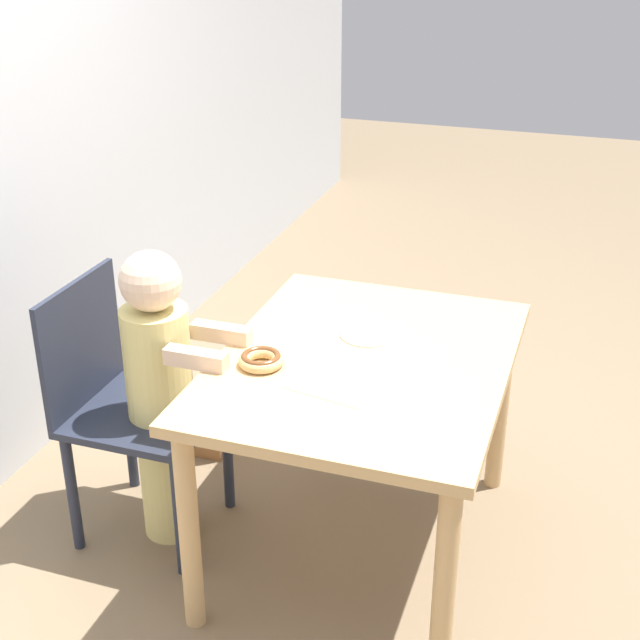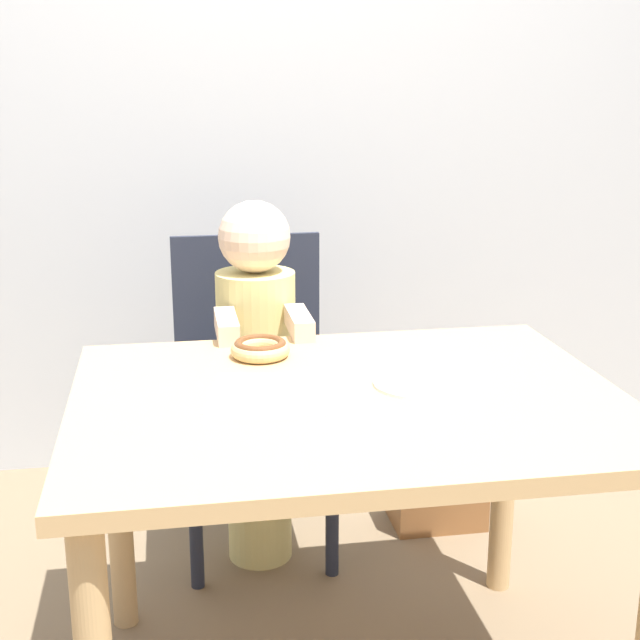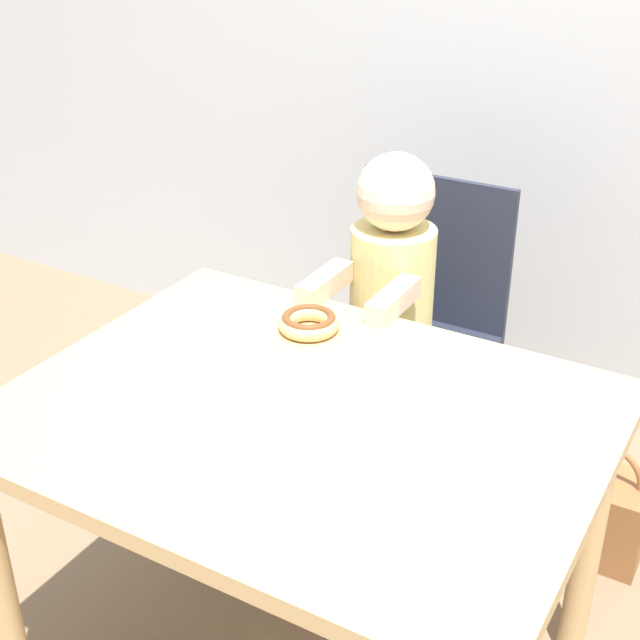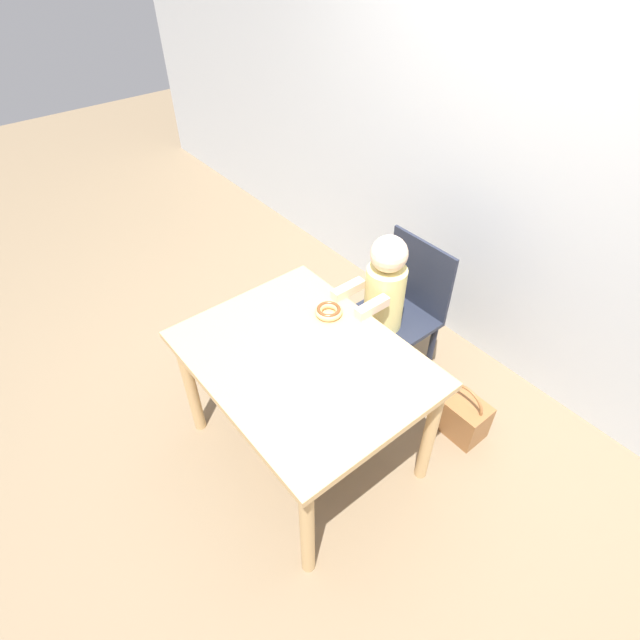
{
  "view_description": "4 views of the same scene",
  "coord_description": "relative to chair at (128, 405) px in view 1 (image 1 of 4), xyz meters",
  "views": [
    {
      "loc": [
        -2.26,
        -0.63,
        1.94
      ],
      "look_at": [
        -0.04,
        0.13,
        0.82
      ],
      "focal_mm": 50.0,
      "sensor_mm": 36.0,
      "label": 1
    },
    {
      "loc": [
        -0.34,
        -1.63,
        1.31
      ],
      "look_at": [
        -0.04,
        0.13,
        0.82
      ],
      "focal_mm": 50.0,
      "sensor_mm": 36.0,
      "label": 2
    },
    {
      "loc": [
        0.72,
        -1.18,
        1.61
      ],
      "look_at": [
        -0.04,
        0.13,
        0.82
      ],
      "focal_mm": 50.0,
      "sensor_mm": 36.0,
      "label": 3
    },
    {
      "loc": [
        1.24,
        -0.91,
        2.28
      ],
      "look_at": [
        -0.04,
        0.13,
        0.82
      ],
      "focal_mm": 28.0,
      "sensor_mm": 36.0,
      "label": 4
    }
  ],
  "objects": [
    {
      "name": "ground_plane",
      "position": [
        0.12,
        -0.75,
        -0.46
      ],
      "size": [
        12.0,
        12.0,
        0.0
      ],
      "primitive_type": "plane",
      "color": "#7A664C"
    },
    {
      "name": "child_figure",
      "position": [
        -0.0,
        -0.13,
        0.07
      ],
      "size": [
        0.23,
        0.38,
        1.01
      ],
      "color": "#E0D17F",
      "rests_on": "ground_plane"
    },
    {
      "name": "plate",
      "position": [
        0.27,
        -0.72,
        0.24
      ],
      "size": [
        0.18,
        0.18,
        0.01
      ],
      "color": "white",
      "rests_on": "dining_table"
    },
    {
      "name": "donut",
      "position": [
        -0.03,
        -0.48,
        0.26
      ],
      "size": [
        0.13,
        0.13,
        0.04
      ],
      "color": "#DBB270",
      "rests_on": "dining_table"
    },
    {
      "name": "dining_table",
      "position": [
        0.12,
        -0.75,
        0.14
      ],
      "size": [
        1.09,
        0.84,
        0.7
      ],
      "color": "tan",
      "rests_on": "ground_plane"
    },
    {
      "name": "handbag",
      "position": [
        0.55,
        -0.02,
        -0.34
      ],
      "size": [
        0.27,
        0.18,
        0.34
      ],
      "color": "brown",
      "rests_on": "ground_plane"
    },
    {
      "name": "chair",
      "position": [
        0.0,
        0.0,
        0.0
      ],
      "size": [
        0.43,
        0.45,
        0.87
      ],
      "color": "#232838",
      "rests_on": "ground_plane"
    },
    {
      "name": "napkin",
      "position": [
        -0.03,
        -0.72,
        0.24
      ],
      "size": [
        0.27,
        0.27,
        0.0
      ],
      "color": "white",
      "rests_on": "dining_table"
    }
  ]
}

